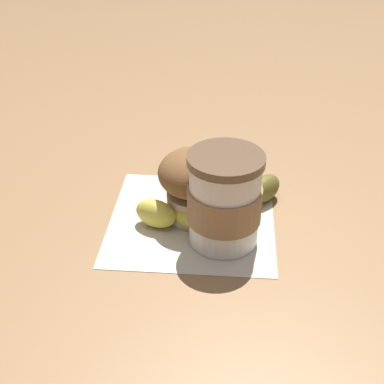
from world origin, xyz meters
name	(u,v)px	position (x,y,z in m)	size (l,w,h in m)	color
ground_plane	(192,220)	(0.00, 0.00, 0.00)	(3.00, 3.00, 0.00)	#936D47
paper_napkin	(192,219)	(0.00, 0.00, 0.00)	(0.21, 0.21, 0.00)	beige
coffee_cup	(225,200)	(-0.05, 0.03, 0.06)	(0.09, 0.09, 0.12)	white
muffin	(194,182)	(0.00, -0.01, 0.05)	(0.09, 0.09, 0.09)	beige
banana	(216,206)	(-0.03, -0.01, 0.02)	(0.18, 0.15, 0.04)	#D6CC4C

